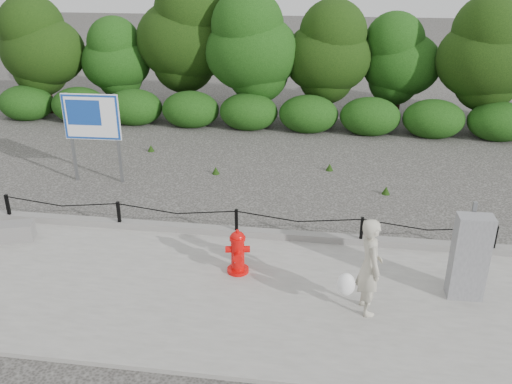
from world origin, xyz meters
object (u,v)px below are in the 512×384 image
Objects in this scene: fire_hydrant at (238,252)px; pedestrian at (368,268)px; concrete_block at (5,232)px; advertising_sign at (92,121)px; utility_cabinet at (469,257)px.

pedestrian is at bearing -30.73° from fire_hydrant.
fire_hydrant is 4.88m from concrete_block.
advertising_sign is (-6.57, 4.72, 0.73)m from pedestrian.
fire_hydrant is at bearing -5.93° from concrete_block.
pedestrian is 1.49× the size of concrete_block.
pedestrian is at bearing -37.80° from advertising_sign.
concrete_block is (-4.84, 0.50, -0.23)m from fire_hydrant.
utility_cabinet is at bearing -28.34° from advertising_sign.
fire_hydrant is at bearing 175.84° from utility_cabinet.
pedestrian is 7.23m from concrete_block.
advertising_sign is (-8.23, 4.06, 0.79)m from utility_cabinet.
pedestrian is (2.23, -0.84, 0.40)m from fire_hydrant.
pedestrian is 1.79m from utility_cabinet.
concrete_block is at bearing 64.91° from pedestrian.
fire_hydrant is 0.37× the size of advertising_sign.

